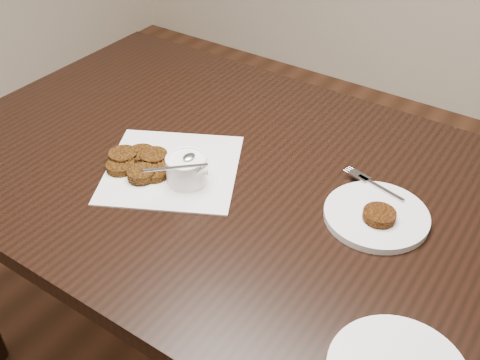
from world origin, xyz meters
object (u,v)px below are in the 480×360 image
table (236,284)px  sauce_ramekin (186,157)px  plate_with_patty (377,213)px  napkin (172,169)px

table → sauce_ramekin: bearing=-124.6°
table → plate_with_patty: (0.33, 0.03, 0.39)m
sauce_ramekin → plate_with_patty: bearing=17.1°
table → napkin: size_ratio=4.93×
napkin → table: bearing=32.0°
table → napkin: napkin is taller
napkin → plate_with_patty: (0.45, 0.10, 0.01)m
table → napkin: bearing=-148.0°
sauce_ramekin → plate_with_patty: (0.39, 0.12, -0.05)m
napkin → plate_with_patty: plate_with_patty is taller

